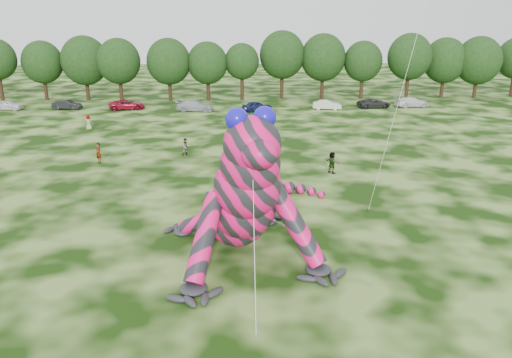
{
  "coord_description": "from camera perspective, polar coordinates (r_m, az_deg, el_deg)",
  "views": [
    {
      "loc": [
        -0.35,
        -21.12,
        12.51
      ],
      "look_at": [
        0.84,
        4.89,
        4.0
      ],
      "focal_mm": 35.0,
      "sensor_mm": 36.0,
      "label": 1
    }
  ],
  "objects": [
    {
      "name": "car_0",
      "position": [
        78.61,
        -26.48,
        7.57
      ],
      "size": [
        4.11,
        1.99,
        1.35
      ],
      "primitive_type": "imported",
      "rotation": [
        0.0,
        0.0,
        1.47
      ],
      "color": "white",
      "rests_on": "ground"
    },
    {
      "name": "tree_6",
      "position": [
        80.06,
        -15.35,
        11.91
      ],
      "size": [
        6.52,
        5.86,
        9.49
      ],
      "primitive_type": null,
      "color": "black",
      "rests_on": "ground"
    },
    {
      "name": "inflatable_gecko",
      "position": [
        28.24,
        -2.88,
        1.11
      ],
      "size": [
        18.11,
        20.07,
        8.54
      ],
      "primitive_type": null,
      "rotation": [
        0.0,
        0.0,
        0.25
      ],
      "color": "#F3106B",
      "rests_on": "ground"
    },
    {
      "name": "car_6",
      "position": [
        74.18,
        13.34,
        8.43
      ],
      "size": [
        5.05,
        3.0,
        1.32
      ],
      "primitive_type": "imported",
      "rotation": [
        0.0,
        0.0,
        1.75
      ],
      "color": "#28272A",
      "rests_on": "ground"
    },
    {
      "name": "tree_8",
      "position": [
        78.62,
        -5.55,
        12.15
      ],
      "size": [
        6.14,
        5.53,
        8.94
      ],
      "primitive_type": null,
      "color": "black",
      "rests_on": "ground"
    },
    {
      "name": "tree_12",
      "position": [
        81.84,
        12.08,
        12.09
      ],
      "size": [
        5.99,
        5.39,
        8.97
      ],
      "primitive_type": null,
      "color": "black",
      "rests_on": "ground"
    },
    {
      "name": "car_4",
      "position": [
        69.35,
        0.13,
        8.3
      ],
      "size": [
        4.38,
        2.37,
        1.41
      ],
      "primitive_type": "imported",
      "rotation": [
        0.0,
        0.0,
        1.75
      ],
      "color": "#151D47",
      "rests_on": "ground"
    },
    {
      "name": "tree_10",
      "position": [
        80.4,
        3.0,
        12.9
      ],
      "size": [
        7.09,
        6.38,
        10.5
      ],
      "primitive_type": null,
      "color": "black",
      "rests_on": "ground"
    },
    {
      "name": "spectator_0",
      "position": [
        46.54,
        -17.56,
        2.85
      ],
      "size": [
        0.8,
        0.8,
        1.87
      ],
      "primitive_type": "imported",
      "rotation": [
        0.0,
        0.0,
        5.49
      ],
      "color": "gray",
      "rests_on": "ground"
    },
    {
      "name": "car_2",
      "position": [
        73.15,
        -14.51,
        8.23
      ],
      "size": [
        5.26,
        3.03,
        1.38
      ],
      "primitive_type": "imported",
      "rotation": [
        0.0,
        0.0,
        1.73
      ],
      "color": "maroon",
      "rests_on": "ground"
    },
    {
      "name": "tree_5",
      "position": [
        83.1,
        -18.93,
        11.9
      ],
      "size": [
        7.16,
        6.44,
        9.8
      ],
      "primitive_type": null,
      "color": "black",
      "rests_on": "ground"
    },
    {
      "name": "car_1",
      "position": [
        75.81,
        -20.8,
        7.95
      ],
      "size": [
        4.24,
        2.17,
        1.33
      ],
      "primitive_type": "imported",
      "rotation": [
        0.0,
        0.0,
        1.37
      ],
      "color": "black",
      "rests_on": "ground"
    },
    {
      "name": "car_3",
      "position": [
        70.05,
        -6.96,
        8.3
      ],
      "size": [
        5.32,
        2.69,
        1.48
      ],
      "primitive_type": "imported",
      "rotation": [
        0.0,
        0.0,
        1.45
      ],
      "color": "#A8ACB1",
      "rests_on": "ground"
    },
    {
      "name": "spectator_1",
      "position": [
        47.41,
        -8.02,
        3.66
      ],
      "size": [
        1.0,
        0.93,
        1.65
      ],
      "primitive_type": "imported",
      "rotation": [
        0.0,
        0.0,
        0.49
      ],
      "color": "gray",
      "rests_on": "ground"
    },
    {
      "name": "car_5",
      "position": [
        71.62,
        8.13,
        8.4
      ],
      "size": [
        4.18,
        2.04,
        1.32
      ],
      "primitive_type": "imported",
      "rotation": [
        0.0,
        0.0,
        1.4
      ],
      "color": "silver",
      "rests_on": "ground"
    },
    {
      "name": "tree_4",
      "position": [
        85.41,
        -23.13,
        11.33
      ],
      "size": [
        6.22,
        5.6,
        9.06
      ],
      "primitive_type": null,
      "color": "black",
      "rests_on": "ground"
    },
    {
      "name": "tree_9",
      "position": [
        78.91,
        -1.61,
        12.15
      ],
      "size": [
        5.27,
        4.74,
        8.68
      ],
      "primitive_type": null,
      "color": "black",
      "rests_on": "ground"
    },
    {
      "name": "car_7",
      "position": [
        76.39,
        17.36,
        8.4
      ],
      "size": [
        5.15,
        2.82,
        1.41
      ],
      "primitive_type": "imported",
      "rotation": [
        0.0,
        0.0,
        1.75
      ],
      "color": "white",
      "rests_on": "ground"
    },
    {
      "name": "tree_15",
      "position": [
        88.27,
        24.01,
        11.59
      ],
      "size": [
        7.17,
        6.45,
        9.63
      ],
      "primitive_type": null,
      "color": "black",
      "rests_on": "ground"
    },
    {
      "name": "ground",
      "position": [
        24.55,
        -1.47,
        -12.54
      ],
      "size": [
        240.0,
        240.0,
        0.0
      ],
      "primitive_type": "plane",
      "color": "#16330A",
      "rests_on": "ground"
    },
    {
      "name": "tree_13",
      "position": [
        83.27,
        17.06,
        12.2
      ],
      "size": [
        6.83,
        6.15,
        10.13
      ],
      "primitive_type": null,
      "color": "black",
      "rests_on": "ground"
    },
    {
      "name": "spectator_4",
      "position": [
        60.86,
        -18.59,
        6.14
      ],
      "size": [
        0.97,
        0.75,
        1.75
      ],
      "primitive_type": "imported",
      "rotation": [
        0.0,
        0.0,
        3.4
      ],
      "color": "gray",
      "rests_on": "ground"
    },
    {
      "name": "tree_14",
      "position": [
        87.06,
        20.71,
        11.83
      ],
      "size": [
        6.82,
        6.14,
        9.4
      ],
      "primitive_type": null,
      "color": "black",
      "rests_on": "ground"
    },
    {
      "name": "spectator_5",
      "position": [
        42.05,
        8.68,
        1.87
      ],
      "size": [
        1.46,
        1.66,
        1.82
      ],
      "primitive_type": "imported",
      "rotation": [
        0.0,
        0.0,
        2.23
      ],
      "color": "gray",
      "rests_on": "ground"
    },
    {
      "name": "tree_7",
      "position": [
        78.92,
        -9.91,
        12.19
      ],
      "size": [
        6.68,
        6.01,
        9.48
      ],
      "primitive_type": null,
      "color": "black",
      "rests_on": "ground"
    },
    {
      "name": "tree_11",
      "position": [
        80.91,
        7.64,
        12.65
      ],
      "size": [
        7.01,
        6.31,
        10.07
      ],
      "primitive_type": null,
      "color": "black",
      "rests_on": "ground"
    }
  ]
}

